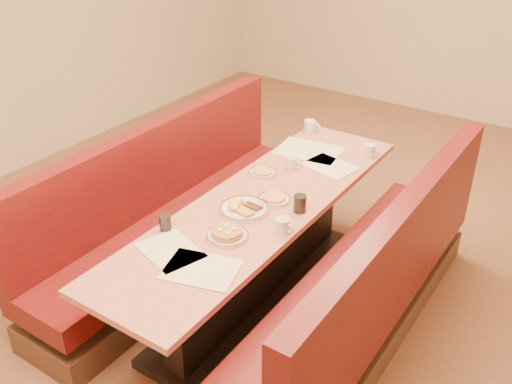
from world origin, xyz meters
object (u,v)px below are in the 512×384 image
Objects in this scene: booth_right at (366,296)px; coffee_mug_b at (292,163)px; eggs_plate at (243,208)px; soda_tumbler_mid at (300,204)px; coffee_mug_c at (370,150)px; coffee_mug_d at (310,126)px; booth_left at (175,220)px; diner_table at (261,253)px; soda_tumbler_near at (165,223)px; coffee_mug_a at (283,225)px; pancake_plate at (227,234)px.

coffee_mug_b is at bearing 148.77° from booth_right.
eggs_plate is 0.34m from soda_tumbler_mid.
coffee_mug_c is 0.92× the size of coffee_mug_d.
soda_tumbler_mid is (0.98, 0.04, 0.44)m from booth_left.
coffee_mug_d is 1.18m from soda_tumbler_mid.
coffee_mug_d reaches higher than coffee_mug_b.
booth_right is 21.45× the size of coffee_mug_b.
coffee_mug_d is (-0.28, 1.10, 0.43)m from diner_table.
coffee_mug_b is 0.55m from soda_tumbler_mid.
eggs_plate is 1.16m from coffee_mug_c.
booth_left reaches higher than coffee_mug_d.
coffee_mug_d is 1.33× the size of soda_tumbler_near.
eggs_plate is 2.61× the size of coffee_mug_c.
booth_left is 1.12m from coffee_mug_a.
booth_left is 26.21× the size of soda_tumbler_near.
coffee_mug_d is (-0.56, 0.13, 0.01)m from coffee_mug_c.
coffee_mug_a is at bearing -86.12° from coffee_mug_d.
coffee_mug_b is at bearing -117.77° from coffee_mug_c.
coffee_mug_a is (1.02, -0.21, 0.43)m from booth_left.
soda_tumbler_mid is at bearing 2.48° from booth_left.
pancake_plate is at bearing -28.07° from booth_left.
coffee_mug_a is at bearing 42.59° from pancake_plate.
coffee_mug_a reaches higher than diner_table.
booth_left reaches higher than coffee_mug_c.
pancake_plate is 2.07× the size of coffee_mug_c.
diner_table is at bearing 152.32° from coffee_mug_a.
booth_left reaches higher than soda_tumbler_near.
booth_right is at bearing -38.95° from coffee_mug_b.
coffee_mug_c is 1.22× the size of soda_tumbler_near.
eggs_plate is at bearing -98.38° from coffee_mug_d.
soda_tumbler_near is at bearing -139.97° from coffee_mug_a.
eggs_plate is 2.40× the size of coffee_mug_d.
diner_table is 21.45× the size of coffee_mug_b.
diner_table is at bearing 63.19° from soda_tumbler_near.
diner_table is 21.78× the size of coffee_mug_a.
pancake_plate is at bearing 22.25° from soda_tumbler_near.
coffee_mug_c is at bearing 73.94° from diner_table.
eggs_plate is (-0.04, -0.14, 0.39)m from diner_table.
booth_right is 21.40× the size of coffee_mug_c.
booth_right is at bearing -56.32° from coffee_mug_c.
eggs_plate is at bearing -11.28° from booth_left.
coffee_mug_b reaches higher than pancake_plate.
pancake_plate is at bearing -89.64° from coffee_mug_b.
diner_table is 0.65m from coffee_mug_b.
coffee_mug_d reaches higher than soda_tumbler_near.
coffee_mug_c is at bearing 80.70° from pancake_plate.
booth_left reaches higher than soda_tumbler_mid.
coffee_mug_b is at bearing 98.08° from pancake_plate.
coffee_mug_c is (-0.00, 1.18, 0.00)m from coffee_mug_a.
booth_left is 0.84m from soda_tumbler_near.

